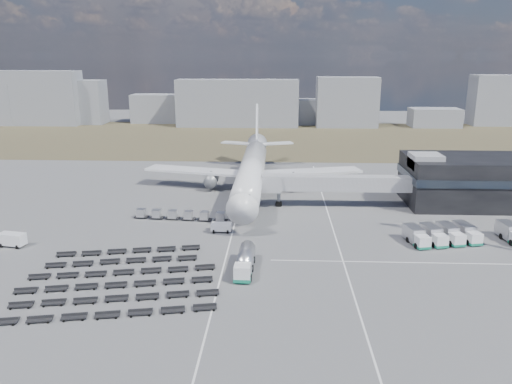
{
  "coord_description": "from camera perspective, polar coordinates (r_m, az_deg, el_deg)",
  "views": [
    {
      "loc": [
        5.85,
        -78.9,
        30.17
      ],
      "look_at": [
        1.62,
        16.88,
        4.0
      ],
      "focal_mm": 35.0,
      "sensor_mm": 36.0,
      "label": 1
    }
  ],
  "objects": [
    {
      "name": "pushback_tug",
      "position": [
        88.9,
        -3.98,
        -4.07
      ],
      "size": [
        3.59,
        2.06,
        1.57
      ],
      "primitive_type": "cube",
      "rotation": [
        0.0,
        0.0,
        -0.02
      ],
      "color": "silver",
      "rests_on": "ground"
    },
    {
      "name": "utility_van",
      "position": [
        91.12,
        -26.09,
        -4.94
      ],
      "size": [
        4.5,
        2.63,
        2.26
      ],
      "primitive_type": "cube",
      "rotation": [
        0.0,
        0.0,
        -0.18
      ],
      "color": "silver",
      "rests_on": "ground"
    },
    {
      "name": "uld_row",
      "position": [
        96.01,
        -8.62,
        -2.61
      ],
      "size": [
        18.2,
        3.25,
        1.65
      ],
      "rotation": [
        0.0,
        0.0,
        -0.09
      ],
      "color": "black",
      "rests_on": "ground"
    },
    {
      "name": "fuel_tanker",
      "position": [
        72.78,
        -1.28,
        -7.92
      ],
      "size": [
        2.65,
        9.47,
        3.04
      ],
      "rotation": [
        0.0,
        0.0,
        -0.03
      ],
      "color": "silver",
      "rests_on": "ground"
    },
    {
      "name": "jet_bridge",
      "position": [
        102.94,
        8.06,
        0.99
      ],
      "size": [
        30.3,
        3.8,
        7.05
      ],
      "color": "#939399",
      "rests_on": "ground"
    },
    {
      "name": "lane_markings",
      "position": [
        87.36,
        4.96,
        -4.99
      ],
      "size": [
        47.12,
        110.0,
        0.01
      ],
      "color": "silver",
      "rests_on": "ground"
    },
    {
      "name": "ground",
      "position": [
        84.67,
        -1.61,
        -5.61
      ],
      "size": [
        420.0,
        420.0,
        0.0
      ],
      "primitive_type": "plane",
      "color": "#565659",
      "rests_on": "ground"
    },
    {
      "name": "grass_strip",
      "position": [
        191.38,
        0.75,
        6.2
      ],
      "size": [
        420.0,
        90.0,
        0.01
      ],
      "primitive_type": "cube",
      "color": "#4A402C",
      "rests_on": "ground"
    },
    {
      "name": "baggage_dollies",
      "position": [
        72.72,
        -15.53,
        -9.54
      ],
      "size": [
        29.12,
        26.03,
        0.7
      ],
      "rotation": [
        0.0,
        0.0,
        0.19
      ],
      "color": "black",
      "rests_on": "ground"
    },
    {
      "name": "terminal",
      "position": [
        113.84,
        24.07,
        1.28
      ],
      "size": [
        30.4,
        16.4,
        11.0
      ],
      "color": "black",
      "rests_on": "ground"
    },
    {
      "name": "service_trucks_near",
      "position": [
        89.23,
        20.47,
        -4.57
      ],
      "size": [
        12.42,
        8.57,
        2.52
      ],
      "rotation": [
        0.0,
        0.0,
        0.22
      ],
      "color": "silver",
      "rests_on": "ground"
    },
    {
      "name": "skyline",
      "position": [
        228.27,
        -2.6,
        9.98
      ],
      "size": [
        314.76,
        27.27,
        23.99
      ],
      "color": "gray",
      "rests_on": "ground"
    },
    {
      "name": "catering_truck",
      "position": [
        119.77,
        0.16,
        1.33
      ],
      "size": [
        4.19,
        6.06,
        2.58
      ],
      "rotation": [
        0.0,
        0.0,
        -0.37
      ],
      "color": "silver",
      "rests_on": "ground"
    },
    {
      "name": "airliner",
      "position": [
        114.17,
        -0.47,
        2.68
      ],
      "size": [
        51.59,
        64.53,
        17.62
      ],
      "color": "silver",
      "rests_on": "ground"
    }
  ]
}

